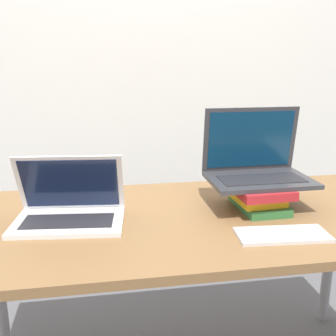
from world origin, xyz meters
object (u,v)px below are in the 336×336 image
object	(u,v)px
wireless_keyboard	(282,235)
book_stack	(257,195)
laptop_on_books	(256,166)
laptop_left	(69,209)

from	to	relation	value
wireless_keyboard	book_stack	bearing A→B (deg)	87.12
book_stack	laptop_on_books	distance (m)	0.11
laptop_left	book_stack	world-z (taller)	laptop_left
book_stack	laptop_left	bearing A→B (deg)	-178.62
book_stack	wireless_keyboard	size ratio (longest dim) A/B	0.94
laptop_left	wireless_keyboard	xyz separation A→B (m)	(0.67, -0.23, -0.04)
laptop_left	book_stack	xyz separation A→B (m)	(0.68, 0.02, 0.01)
book_stack	laptop_on_books	world-z (taller)	laptop_on_books
laptop_left	book_stack	size ratio (longest dim) A/B	1.39
laptop_left	laptop_on_books	world-z (taller)	laptop_on_books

